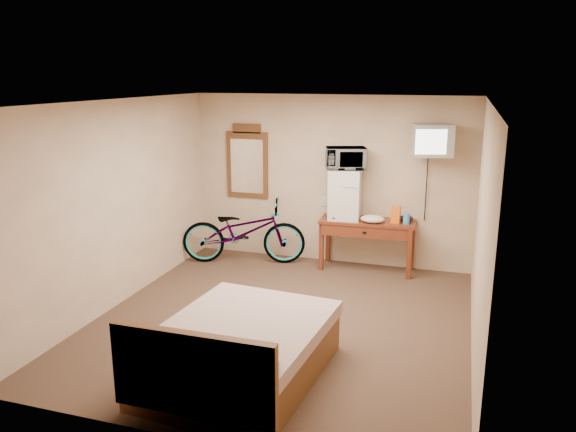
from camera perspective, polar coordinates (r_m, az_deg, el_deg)
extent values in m
plane|color=#453222|center=(6.64, -0.59, -10.57)|extent=(4.60, 4.60, 0.00)
plane|color=silver|center=(6.03, -0.65, 11.52)|extent=(4.60, 4.60, 0.00)
cube|color=beige|center=(8.38, 4.27, 3.66)|extent=(4.20, 0.04, 2.50)
cube|color=beige|center=(4.20, -10.48, -7.50)|extent=(4.20, 0.04, 2.50)
cube|color=beige|center=(7.14, -16.87, 1.20)|extent=(0.04, 4.60, 2.50)
cube|color=beige|center=(5.93, 19.05, -1.56)|extent=(0.04, 4.60, 2.50)
cube|color=beige|center=(8.46, 3.68, 1.48)|extent=(0.08, 0.01, 0.13)
cube|color=maroon|center=(8.13, 8.10, -0.54)|extent=(1.38, 0.58, 0.04)
cube|color=maroon|center=(8.16, 3.40, -3.12)|extent=(0.06, 0.06, 0.71)
cube|color=maroon|center=(7.96, 12.21, -3.86)|extent=(0.06, 0.06, 0.71)
cube|color=maroon|center=(8.55, 4.09, -2.31)|extent=(0.06, 0.06, 0.71)
cube|color=maroon|center=(8.36, 12.49, -3.00)|extent=(0.06, 0.06, 0.71)
cube|color=maroon|center=(7.94, 7.79, -1.65)|extent=(1.24, 0.09, 0.16)
cube|color=black|center=(7.92, 7.77, -1.68)|extent=(0.05, 0.02, 0.03)
cube|color=silver|center=(8.10, 5.80, 2.25)|extent=(0.48, 0.46, 0.72)
cube|color=#AAAAA4|center=(7.87, 5.51, 2.97)|extent=(0.44, 0.01, 0.00)
cylinder|color=#AAAAA4|center=(7.94, 4.35, 1.71)|extent=(0.02, 0.02, 0.26)
imported|color=silver|center=(8.01, 5.89, 5.86)|extent=(0.64, 0.53, 0.31)
cube|color=orange|center=(7.99, 10.88, 0.15)|extent=(0.13, 0.09, 0.25)
cylinder|color=#4293E1|center=(7.99, 11.93, -0.24)|extent=(0.09, 0.09, 0.16)
ellipsoid|color=beige|center=(7.98, 8.59, -0.30)|extent=(0.34, 0.26, 0.10)
ellipsoid|color=black|center=(8.07, 4.71, -0.08)|extent=(0.24, 0.18, 0.09)
ellipsoid|color=black|center=(8.11, 11.91, -0.26)|extent=(0.20, 0.17, 0.09)
cube|color=black|center=(8.08, 14.50, 6.96)|extent=(0.14, 0.02, 0.14)
cylinder|color=black|center=(8.04, 14.48, 6.92)|extent=(0.05, 0.30, 0.05)
cube|color=#AAAAA4|center=(7.81, 14.43, 7.48)|extent=(0.59, 0.53, 0.43)
cube|color=white|center=(7.60, 14.33, 7.31)|extent=(0.39, 0.13, 0.33)
cube|color=black|center=(8.01, 14.52, 7.64)|extent=(0.30, 0.10, 0.27)
cube|color=brown|center=(8.72, -4.15, 5.21)|extent=(0.67, 0.04, 1.01)
cube|color=brown|center=(8.65, -4.22, 8.86)|extent=(0.45, 0.04, 0.14)
cube|color=white|center=(8.70, -4.20, 5.06)|extent=(0.53, 0.01, 0.83)
imported|color=black|center=(8.46, -4.52, -1.56)|extent=(1.96, 1.11, 0.97)
cube|color=brown|center=(5.45, -4.83, -14.12)|extent=(1.52, 1.94, 0.40)
cube|color=#BAA890|center=(5.34, -4.89, -11.76)|extent=(1.57, 1.98, 0.14)
cube|color=brown|center=(4.53, -9.68, -15.60)|extent=(1.37, 0.08, 0.70)
ellipsoid|color=white|center=(4.89, -11.44, -12.91)|extent=(0.57, 0.35, 0.20)
ellipsoid|color=white|center=(4.64, -4.28, -14.22)|extent=(0.57, 0.35, 0.20)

